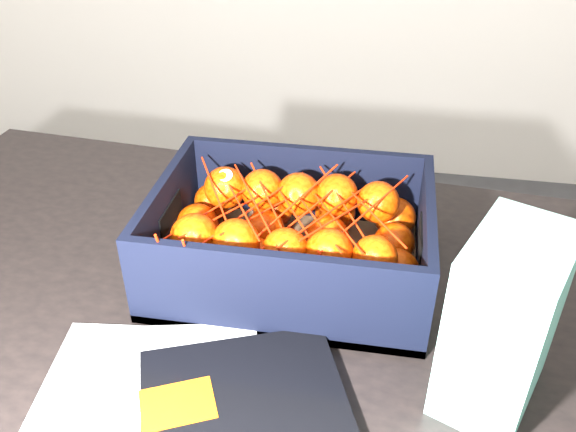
% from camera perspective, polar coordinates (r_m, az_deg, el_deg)
% --- Properties ---
extents(table, '(1.26, 0.90, 0.75)m').
position_cam_1_polar(table, '(0.84, -4.99, -14.46)').
color(table, black).
rests_on(table, ground).
extents(magazine_stack, '(0.40, 0.34, 0.02)m').
position_cam_1_polar(magazine_stack, '(0.65, -10.47, -19.22)').
color(magazine_stack, silver).
rests_on(magazine_stack, table).
extents(produce_crate, '(0.35, 0.27, 0.12)m').
position_cam_1_polar(produce_crate, '(0.81, 0.36, -2.93)').
color(produce_crate, brown).
rests_on(produce_crate, table).
extents(clementine_heap, '(0.34, 0.24, 0.11)m').
position_cam_1_polar(clementine_heap, '(0.80, 0.38, -1.76)').
color(clementine_heap, '#D93904').
rests_on(clementine_heap, produce_crate).
extents(mesh_net, '(0.29, 0.23, 0.09)m').
position_cam_1_polar(mesh_net, '(0.77, -0.23, 0.51)').
color(mesh_net, red).
rests_on(mesh_net, clementine_heap).
extents(retail_carton, '(0.13, 0.16, 0.20)m').
position_cam_1_polar(retail_carton, '(0.65, 19.53, -9.44)').
color(retail_carton, silver).
rests_on(retail_carton, table).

